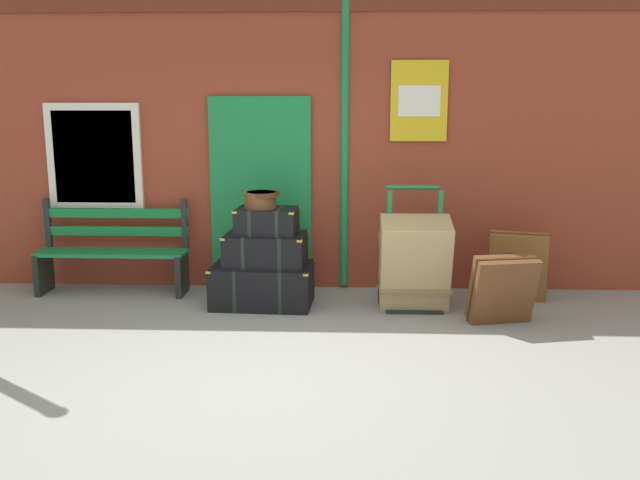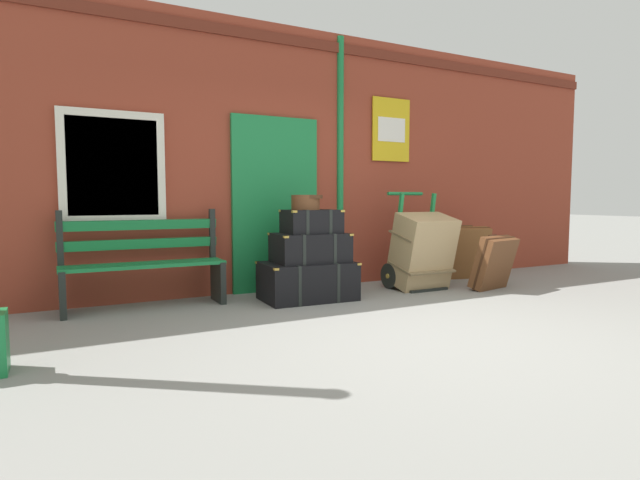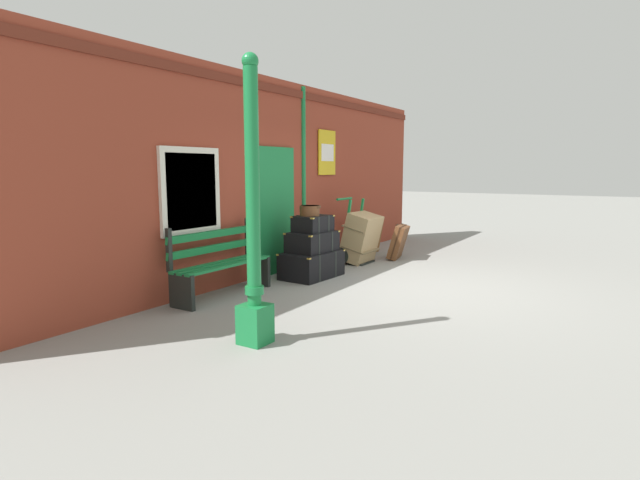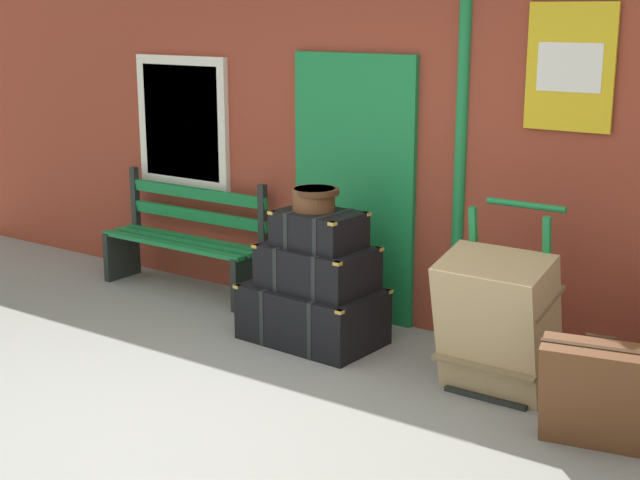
{
  "view_description": "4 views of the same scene",
  "coord_description": "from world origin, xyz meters",
  "px_view_note": "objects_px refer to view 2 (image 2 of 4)",
  "views": [
    {
      "loc": [
        0.66,
        -5.09,
        2.08
      ],
      "look_at": [
        0.38,
        1.59,
        0.71
      ],
      "focal_mm": 39.05,
      "sensor_mm": 36.0,
      "label": 1
    },
    {
      "loc": [
        -2.71,
        -3.28,
        1.12
      ],
      "look_at": [
        -0.12,
        1.62,
        0.67
      ],
      "focal_mm": 28.56,
      "sensor_mm": 36.0,
      "label": 2
    },
    {
      "loc": [
        -6.93,
        -2.61,
        1.74
      ],
      "look_at": [
        -0.05,
        1.68,
        0.6
      ],
      "focal_mm": 28.25,
      "sensor_mm": 36.0,
      "label": 3
    },
    {
      "loc": [
        3.56,
        -3.52,
        2.42
      ],
      "look_at": [
        -0.24,
        1.88,
        0.75
      ],
      "focal_mm": 51.22,
      "sensor_mm": 36.0,
      "label": 4
    }
  ],
  "objects_px": {
    "platform_bench": "(144,265)",
    "suitcase_brown": "(467,253)",
    "porters_trolley": "(413,266)",
    "round_hatbox": "(306,201)",
    "steamer_trunk_top": "(311,221)",
    "suitcase_oxblood": "(494,263)",
    "steamer_trunk_base": "(308,281)",
    "steamer_trunk_middle": "(310,248)",
    "large_brown_trunk": "(422,251)"
  },
  "relations": [
    {
      "from": "platform_bench",
      "to": "suitcase_brown",
      "type": "relative_size",
      "value": 2.12
    },
    {
      "from": "porters_trolley",
      "to": "round_hatbox",
      "type": "bearing_deg",
      "value": -178.64
    },
    {
      "from": "steamer_trunk_top",
      "to": "suitcase_oxblood",
      "type": "height_order",
      "value": "steamer_trunk_top"
    },
    {
      "from": "steamer_trunk_base",
      "to": "steamer_trunk_middle",
      "type": "xyz_separation_m",
      "value": [
        0.04,
        0.01,
        0.37
      ]
    },
    {
      "from": "large_brown_trunk",
      "to": "suitcase_oxblood",
      "type": "relative_size",
      "value": 1.41
    },
    {
      "from": "round_hatbox",
      "to": "suitcase_brown",
      "type": "distance_m",
      "value": 2.75
    },
    {
      "from": "steamer_trunk_middle",
      "to": "suitcase_brown",
      "type": "height_order",
      "value": "suitcase_brown"
    },
    {
      "from": "platform_bench",
      "to": "porters_trolley",
      "type": "height_order",
      "value": "porters_trolley"
    },
    {
      "from": "steamer_trunk_middle",
      "to": "suitcase_oxblood",
      "type": "bearing_deg",
      "value": -13.12
    },
    {
      "from": "porters_trolley",
      "to": "suitcase_oxblood",
      "type": "distance_m",
      "value": 0.98
    },
    {
      "from": "steamer_trunk_middle",
      "to": "suitcase_oxblood",
      "type": "xyz_separation_m",
      "value": [
        2.27,
        -0.53,
        -0.24
      ]
    },
    {
      "from": "steamer_trunk_base",
      "to": "suitcase_brown",
      "type": "relative_size",
      "value": 1.38
    },
    {
      "from": "suitcase_oxblood",
      "to": "steamer_trunk_middle",
      "type": "bearing_deg",
      "value": 166.88
    },
    {
      "from": "round_hatbox",
      "to": "porters_trolley",
      "type": "height_order",
      "value": "porters_trolley"
    },
    {
      "from": "steamer_trunk_top",
      "to": "steamer_trunk_middle",
      "type": "bearing_deg",
      "value": 179.49
    },
    {
      "from": "steamer_trunk_top",
      "to": "porters_trolley",
      "type": "xyz_separation_m",
      "value": [
        1.47,
        0.06,
        -0.6
      ]
    },
    {
      "from": "steamer_trunk_base",
      "to": "porters_trolley",
      "type": "height_order",
      "value": "porters_trolley"
    },
    {
      "from": "steamer_trunk_base",
      "to": "steamer_trunk_top",
      "type": "bearing_deg",
      "value": 11.75
    },
    {
      "from": "suitcase_brown",
      "to": "platform_bench",
      "type": "bearing_deg",
      "value": 178.02
    },
    {
      "from": "steamer_trunk_top",
      "to": "suitcase_oxblood",
      "type": "xyz_separation_m",
      "value": [
        2.26,
        -0.53,
        -0.53
      ]
    },
    {
      "from": "suitcase_oxblood",
      "to": "steamer_trunk_top",
      "type": "bearing_deg",
      "value": 166.79
    },
    {
      "from": "steamer_trunk_middle",
      "to": "porters_trolley",
      "type": "height_order",
      "value": "porters_trolley"
    },
    {
      "from": "steamer_trunk_top",
      "to": "round_hatbox",
      "type": "relative_size",
      "value": 1.82
    },
    {
      "from": "porters_trolley",
      "to": "steamer_trunk_base",
      "type": "bearing_deg",
      "value": -177.51
    },
    {
      "from": "large_brown_trunk",
      "to": "suitcase_oxblood",
      "type": "bearing_deg",
      "value": -27.87
    },
    {
      "from": "steamer_trunk_middle",
      "to": "steamer_trunk_top",
      "type": "xyz_separation_m",
      "value": [
        0.02,
        -0.0,
        0.29
      ]
    },
    {
      "from": "suitcase_oxblood",
      "to": "porters_trolley",
      "type": "bearing_deg",
      "value": 143.21
    },
    {
      "from": "round_hatbox",
      "to": "large_brown_trunk",
      "type": "distance_m",
      "value": 1.66
    },
    {
      "from": "platform_bench",
      "to": "steamer_trunk_top",
      "type": "height_order",
      "value": "platform_bench"
    },
    {
      "from": "round_hatbox",
      "to": "suitcase_oxblood",
      "type": "bearing_deg",
      "value": -13.34
    },
    {
      "from": "steamer_trunk_base",
      "to": "porters_trolley",
      "type": "xyz_separation_m",
      "value": [
        1.53,
        0.07,
        0.06
      ]
    },
    {
      "from": "suitcase_brown",
      "to": "steamer_trunk_top",
      "type": "bearing_deg",
      "value": -174.27
    },
    {
      "from": "platform_bench",
      "to": "steamer_trunk_base",
      "type": "height_order",
      "value": "platform_bench"
    },
    {
      "from": "steamer_trunk_top",
      "to": "suitcase_brown",
      "type": "relative_size",
      "value": 0.85
    },
    {
      "from": "steamer_trunk_middle",
      "to": "suitcase_oxblood",
      "type": "distance_m",
      "value": 2.35
    },
    {
      "from": "steamer_trunk_base",
      "to": "steamer_trunk_middle",
      "type": "distance_m",
      "value": 0.37
    },
    {
      "from": "steamer_trunk_top",
      "to": "suitcase_brown",
      "type": "height_order",
      "value": "steamer_trunk_top"
    },
    {
      "from": "platform_bench",
      "to": "suitcase_oxblood",
      "type": "bearing_deg",
      "value": -13.25
    },
    {
      "from": "suitcase_brown",
      "to": "suitcase_oxblood",
      "type": "height_order",
      "value": "suitcase_brown"
    },
    {
      "from": "platform_bench",
      "to": "large_brown_trunk",
      "type": "relative_size",
      "value": 1.67
    },
    {
      "from": "steamer_trunk_top",
      "to": "porters_trolley",
      "type": "relative_size",
      "value": 0.53
    },
    {
      "from": "steamer_trunk_top",
      "to": "steamer_trunk_base",
      "type": "bearing_deg",
      "value": -168.25
    },
    {
      "from": "round_hatbox",
      "to": "suitcase_oxblood",
      "type": "relative_size",
      "value": 0.52
    },
    {
      "from": "porters_trolley",
      "to": "large_brown_trunk",
      "type": "distance_m",
      "value": 0.27
    },
    {
      "from": "large_brown_trunk",
      "to": "steamer_trunk_middle",
      "type": "bearing_deg",
      "value": 175.54
    },
    {
      "from": "round_hatbox",
      "to": "large_brown_trunk",
      "type": "xyz_separation_m",
      "value": [
        1.53,
        -0.14,
        -0.62
      ]
    },
    {
      "from": "platform_bench",
      "to": "steamer_trunk_middle",
      "type": "relative_size",
      "value": 1.9
    },
    {
      "from": "platform_bench",
      "to": "round_hatbox",
      "type": "distance_m",
      "value": 1.83
    },
    {
      "from": "porters_trolley",
      "to": "large_brown_trunk",
      "type": "bearing_deg",
      "value": -90.0
    },
    {
      "from": "steamer_trunk_base",
      "to": "suitcase_oxblood",
      "type": "distance_m",
      "value": 2.37
    }
  ]
}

